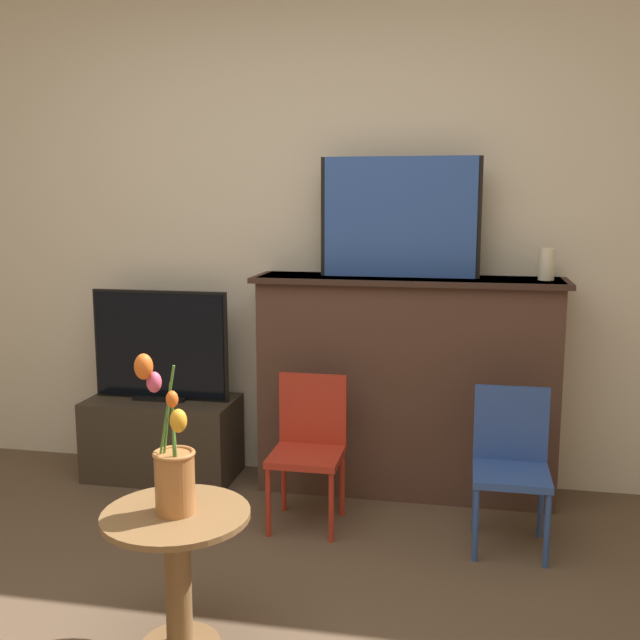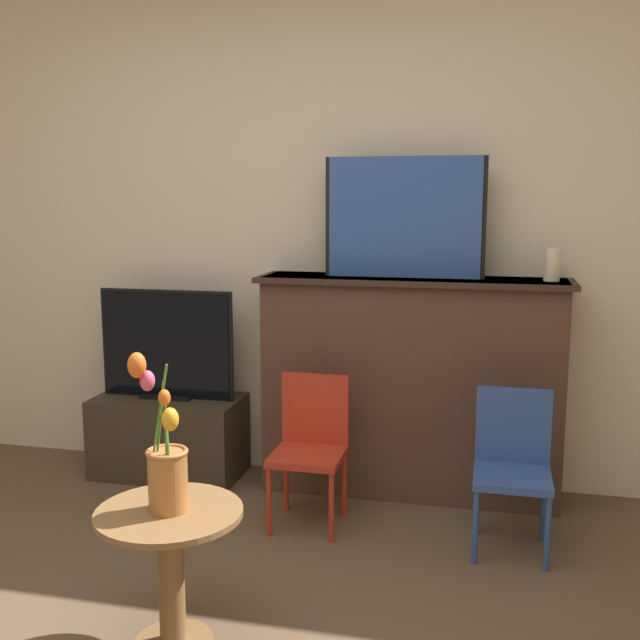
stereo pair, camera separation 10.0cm
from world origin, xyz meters
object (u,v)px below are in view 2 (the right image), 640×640
(painting, at_px, (404,217))
(vase_tulips, at_px, (165,463))
(chair_blue, at_px, (512,461))
(tv_monitor, at_px, (167,346))
(chair_red, at_px, (311,441))

(painting, bearing_deg, vase_tulips, -110.44)
(chair_blue, bearing_deg, tv_monitor, 165.72)
(chair_red, bearing_deg, vase_tulips, -101.31)
(chair_blue, bearing_deg, chair_red, 176.53)
(tv_monitor, bearing_deg, vase_tulips, -65.55)
(painting, relative_size, chair_red, 1.15)
(vase_tulips, bearing_deg, tv_monitor, 114.45)
(tv_monitor, bearing_deg, chair_blue, -14.28)
(chair_red, relative_size, vase_tulips, 1.29)
(chair_red, xyz_separation_m, chair_blue, (0.87, -0.05, 0.00))
(tv_monitor, bearing_deg, painting, 2.63)
(painting, height_order, vase_tulips, painting)
(painting, distance_m, chair_blue, 1.21)
(painting, xyz_separation_m, vase_tulips, (-0.55, -1.49, -0.72))
(painting, bearing_deg, chair_red, -127.96)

